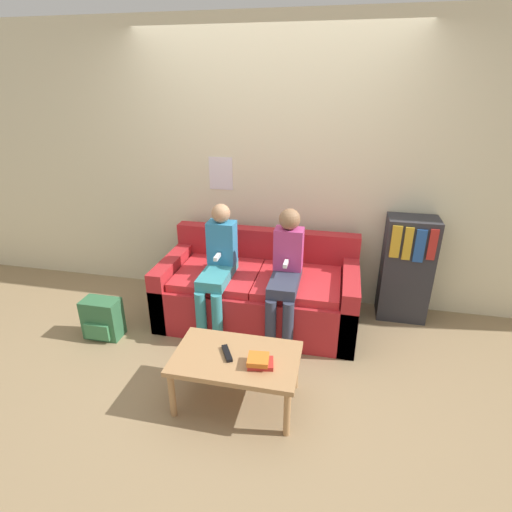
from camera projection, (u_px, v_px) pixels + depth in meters
The scene contains 10 objects.
ground_plane at pixel (245, 353), 3.30m from camera, with size 10.00×10.00×0.00m, color #937A56.
wall_back at pixel (271, 170), 3.74m from camera, with size 8.00×0.06×2.60m.
couch at pixel (259, 292), 3.68m from camera, with size 1.75×0.87×0.78m.
coffee_table at pixel (236, 362), 2.68m from camera, with size 0.84×0.52×0.38m.
person_left at pixel (218, 264), 3.42m from camera, with size 0.24×0.58×1.12m.
person_right at pixel (286, 270), 3.31m from camera, with size 0.24×0.58×1.11m.
tv_remote at pixel (227, 353), 2.67m from camera, with size 0.12×0.17×0.02m.
book_stack at pixel (259, 361), 2.56m from camera, with size 0.18×0.15×0.06m.
bookshelf at pixel (406, 269), 3.63m from camera, with size 0.43×0.31×0.98m.
backpack at pixel (102, 319), 3.45m from camera, with size 0.32×0.22×0.35m.
Camera 1 is at (0.66, -2.62, 2.07)m, focal length 28.00 mm.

